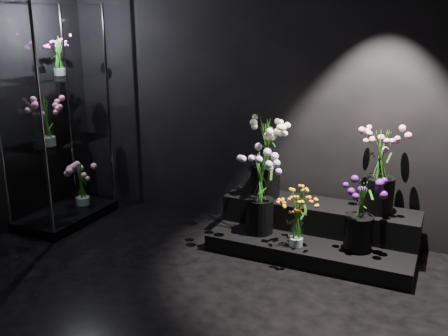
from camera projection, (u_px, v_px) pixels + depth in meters
The scene contains 12 objects.
floor at pixel (135, 318), 3.49m from camera, with size 4.00×4.00×0.00m, color black.
wall_back at pixel (246, 85), 4.83m from camera, with size 4.00×4.00×0.00m, color black.
display_riser at pixel (315, 231), 4.54m from camera, with size 1.77×0.79×0.39m.
display_case at pixel (57, 118), 4.91m from camera, with size 0.59×0.98×2.16m.
bouquet_orange_bells at pixel (297, 218), 4.20m from camera, with size 0.29×0.29×0.49m.
bouquet_lilac at pixel (260, 189), 4.44m from camera, with size 0.42×0.42×0.73m.
bouquet_purple at pixel (360, 210), 4.12m from camera, with size 0.40×0.40×0.61m.
bouquet_cream_roses at pixel (266, 153), 4.65m from camera, with size 0.40×0.40×0.76m.
bouquet_pink_roses at pixel (380, 169), 4.27m from camera, with size 0.36×0.36×0.72m.
bouquet_case_pink at pixel (47, 121), 4.73m from camera, with size 0.32×0.32×0.45m.
bouquet_case_magenta at pixel (58, 55), 4.85m from camera, with size 0.27×0.27×0.38m.
bouquet_case_base_pink at pixel (81, 184), 5.31m from camera, with size 0.31×0.31×0.44m.
Camera 1 is at (1.85, -2.50, 2.00)m, focal length 40.00 mm.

